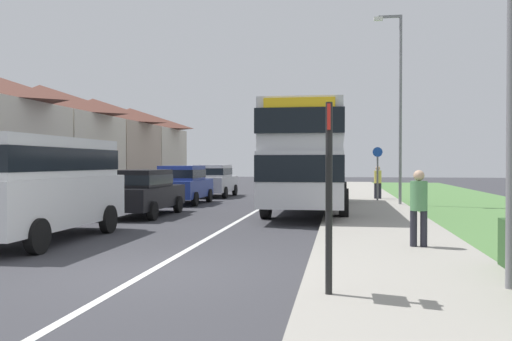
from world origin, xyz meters
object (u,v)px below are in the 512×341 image
at_px(bus_stop_sign, 329,184).
at_px(double_decker_bus, 310,154).
at_px(cycle_route_sign, 378,171).
at_px(parked_van_white, 39,180).
at_px(parked_car_blue, 183,183).
at_px(parked_car_silver, 214,179).
at_px(pedestrian_at_stop, 419,204).
at_px(street_lamp_mid, 398,98).
at_px(pedestrian_walking_away, 378,181).
at_px(parked_car_black, 142,190).

bearing_deg(bus_stop_sign, double_decker_bus, 94.36).
relative_size(double_decker_bus, cycle_route_sign, 4.15).
relative_size(parked_van_white, parked_car_blue, 1.34).
distance_m(parked_van_white, parked_car_silver, 16.49).
distance_m(pedestrian_at_stop, street_lamp_mid, 12.01).
distance_m(parked_van_white, cycle_route_sign, 15.87).
bearing_deg(pedestrian_at_stop, cycle_route_sign, 89.68).
distance_m(parked_van_white, street_lamp_mid, 14.85).
bearing_deg(parked_van_white, cycle_route_sign, 57.47).
relative_size(pedestrian_walking_away, cycle_route_sign, 0.66).
distance_m(pedestrian_at_stop, pedestrian_walking_away, 14.78).
bearing_deg(pedestrian_walking_away, pedestrian_at_stop, -90.65).
bearing_deg(pedestrian_walking_away, parked_car_silver, 167.11).
relative_size(parked_car_silver, pedestrian_at_stop, 2.50).
distance_m(parked_van_white, parked_car_blue, 11.41).
height_order(parked_car_black, pedestrian_walking_away, pedestrian_walking_away).
bearing_deg(pedestrian_at_stop, parked_van_white, 178.47).
height_order(parked_car_black, parked_car_blue, parked_car_blue).
height_order(parked_car_blue, bus_stop_sign, bus_stop_sign).
xyz_separation_m(bus_stop_sign, cycle_route_sign, (1.79, 17.86, -0.11)).
bearing_deg(pedestrian_walking_away, cycle_route_sign, -94.43).
bearing_deg(parked_car_silver, double_decker_bus, -54.60).
xyz_separation_m(parked_car_black, cycle_route_sign, (8.33, 7.39, 0.55)).
xyz_separation_m(parked_car_blue, cycle_route_sign, (8.50, 1.98, 0.51)).
height_order(double_decker_bus, parked_van_white, double_decker_bus).
height_order(parked_van_white, bus_stop_sign, bus_stop_sign).
relative_size(pedestrian_walking_away, bus_stop_sign, 0.64).
bearing_deg(parked_car_blue, parked_car_black, -88.21).
xyz_separation_m(parked_van_white, pedestrian_at_stop, (8.46, -0.23, -0.44)).
height_order(double_decker_bus, parked_car_silver, double_decker_bus).
bearing_deg(pedestrian_at_stop, parked_car_blue, 125.92).
relative_size(pedestrian_at_stop, street_lamp_mid, 0.21).
height_order(parked_car_blue, parked_car_silver, parked_car_silver).
xyz_separation_m(pedestrian_at_stop, bus_stop_sign, (-1.71, -4.26, 0.56)).
xyz_separation_m(parked_car_silver, bus_stop_sign, (6.53, -20.96, 0.61)).
xyz_separation_m(pedestrian_at_stop, cycle_route_sign, (0.08, 13.61, 0.45)).
xyz_separation_m(parked_car_black, pedestrian_at_stop, (8.25, -6.22, 0.10)).
bearing_deg(parked_car_silver, street_lamp_mid, -30.24).
relative_size(parked_car_black, street_lamp_mid, 0.55).
xyz_separation_m(pedestrian_walking_away, cycle_route_sign, (-0.09, -1.17, 0.45)).
xyz_separation_m(parked_car_silver, street_lamp_mid, (8.99, -5.24, 3.55)).
relative_size(double_decker_bus, parked_car_silver, 2.50).
bearing_deg(parked_car_silver, bus_stop_sign, -72.69).
bearing_deg(cycle_route_sign, double_decker_bus, -120.85).
height_order(parked_car_blue, street_lamp_mid, street_lamp_mid).
xyz_separation_m(double_decker_bus, pedestrian_at_stop, (2.72, -8.93, -1.17)).
distance_m(pedestrian_walking_away, street_lamp_mid, 4.86).
bearing_deg(pedestrian_at_stop, pedestrian_walking_away, 89.35).
xyz_separation_m(parked_van_white, pedestrian_walking_away, (8.62, 14.55, -0.44)).
height_order(parked_car_black, pedestrian_at_stop, pedestrian_at_stop).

